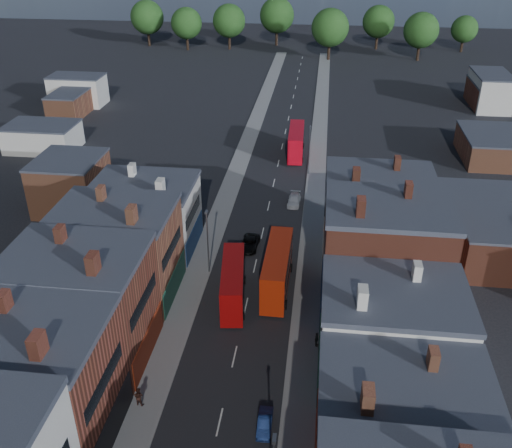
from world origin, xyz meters
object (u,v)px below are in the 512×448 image
(car_3, at_px, (294,200))
(ped_1, at_px, (139,396))
(bus_1, at_px, (277,269))
(ped_3, at_px, (317,339))
(car_1, at_px, (265,423))
(bus_2, at_px, (296,142))
(car_2, at_px, (250,244))
(bus_0, at_px, (233,283))

(car_3, relative_size, ped_1, 2.41)
(bus_1, xyz_separation_m, ped_3, (4.70, -9.29, -1.72))
(car_3, height_order, ped_1, ped_1)
(car_1, bearing_deg, ped_1, 173.34)
(bus_2, distance_m, ped_3, 49.89)
(bus_2, bearing_deg, car_3, -88.75)
(car_1, height_order, ped_3, ped_3)
(car_3, bearing_deg, ped_3, -79.97)
(car_1, bearing_deg, car_2, 99.36)
(bus_1, distance_m, car_2, 9.59)
(bus_1, distance_m, car_1, 19.95)
(car_3, distance_m, ped_1, 41.48)
(bus_0, bearing_deg, ped_3, -41.81)
(bus_2, bearing_deg, ped_3, -85.71)
(bus_1, xyz_separation_m, bus_2, (-0.33, 40.32, -0.10))
(ped_3, bearing_deg, car_2, 42.45)
(bus_1, height_order, ped_3, bus_1)
(bus_1, relative_size, car_1, 3.39)
(bus_0, height_order, car_1, bus_0)
(bus_0, distance_m, car_3, 24.88)
(bus_0, height_order, ped_1, bus_0)
(bus_1, relative_size, car_2, 2.47)
(bus_2, xyz_separation_m, car_3, (0.91, -18.94, -1.91))
(ped_3, bearing_deg, bus_0, 70.98)
(bus_0, distance_m, bus_2, 43.43)
(bus_2, xyz_separation_m, ped_3, (5.02, -49.61, -1.62))
(bus_1, xyz_separation_m, ped_1, (-10.17, -18.68, -1.62))
(bus_0, distance_m, ped_1, 16.81)
(bus_2, height_order, ped_3, bus_2)
(bus_2, relative_size, car_2, 2.39)
(car_1, height_order, ped_1, ped_1)
(car_1, relative_size, ped_3, 2.12)
(bus_1, bearing_deg, bus_0, -146.50)
(car_3, bearing_deg, car_2, -107.81)
(bus_0, xyz_separation_m, bus_1, (4.50, 2.91, 0.27))
(bus_2, height_order, ped_1, bus_2)
(car_2, height_order, ped_1, ped_1)
(car_3, distance_m, ped_3, 30.95)
(bus_1, relative_size, car_3, 2.64)
(bus_0, xyz_separation_m, car_2, (0.30, 11.29, -1.72))
(ped_3, bearing_deg, bus_1, 42.53)
(car_2, bearing_deg, bus_1, -60.41)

